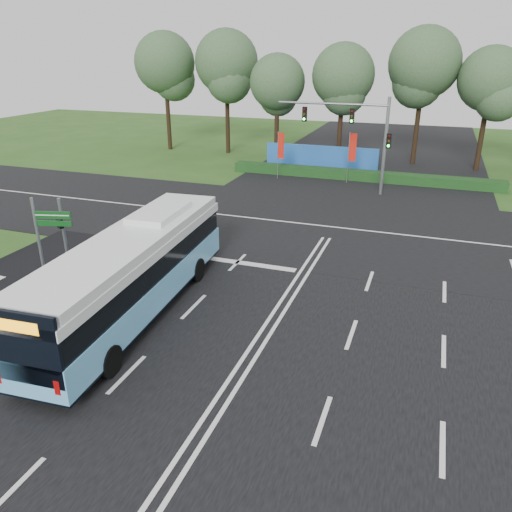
{
  "coord_description": "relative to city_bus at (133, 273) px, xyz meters",
  "views": [
    {
      "loc": [
        5.35,
        -16.54,
        10.0
      ],
      "look_at": [
        -1.24,
        2.0,
        1.85
      ],
      "focal_mm": 35.0,
      "sensor_mm": 36.0,
      "label": 1
    }
  ],
  "objects": [
    {
      "name": "pedestrian_signal",
      "position": [
        -5.24,
        2.37,
        0.2
      ],
      "size": [
        0.35,
        0.43,
        3.73
      ],
      "rotation": [
        0.0,
        0.0,
        -0.43
      ],
      "color": "gray",
      "rests_on": "ground"
    },
    {
      "name": "city_bus",
      "position": [
        0.0,
        0.0,
        0.0
      ],
      "size": [
        3.49,
        12.86,
        3.65
      ],
      "rotation": [
        0.0,
        0.0,
        0.07
      ],
      "color": "#65B7EB",
      "rests_on": "ground"
    },
    {
      "name": "road_cross",
      "position": [
        5.28,
        13.23,
        -1.81
      ],
      "size": [
        120.0,
        14.0,
        0.05
      ],
      "primitive_type": "cube",
      "color": "black",
      "rests_on": "ground"
    },
    {
      "name": "banner_flag_left",
      "position": [
        -1.22,
        23.94,
        0.73
      ],
      "size": [
        0.57,
        0.16,
        3.89
      ],
      "rotation": [
        0.0,
        0.0,
        -0.19
      ],
      "color": "gray",
      "rests_on": "ground"
    },
    {
      "name": "eucalyptus_row",
      "position": [
        4.55,
        32.69,
        6.49
      ],
      "size": [
        49.34,
        8.47,
        12.06
      ],
      "color": "black",
      "rests_on": "ground"
    },
    {
      "name": "street_sign",
      "position": [
        -4.72,
        0.71,
        0.83
      ],
      "size": [
        1.61,
        0.51,
        4.25
      ],
      "rotation": [
        0.0,
        0.0,
        0.26
      ],
      "color": "gray",
      "rests_on": "ground"
    },
    {
      "name": "road_main",
      "position": [
        5.28,
        1.23,
        -1.82
      ],
      "size": [
        20.0,
        120.0,
        0.04
      ],
      "primitive_type": "cube",
      "color": "black",
      "rests_on": "ground"
    },
    {
      "name": "hedge",
      "position": [
        5.28,
        25.73,
        -1.44
      ],
      "size": [
        22.0,
        1.2,
        0.8
      ],
      "primitive_type": "cube",
      "color": "#173814",
      "rests_on": "ground"
    },
    {
      "name": "blue_hoarding",
      "position": [
        1.28,
        28.23,
        -0.74
      ],
      "size": [
        10.0,
        0.3,
        2.2
      ],
      "primitive_type": "cube",
      "color": "#215CB3",
      "rests_on": "ground"
    },
    {
      "name": "traffic_light_gantry",
      "position": [
        5.49,
        21.73,
        2.83
      ],
      "size": [
        8.41,
        0.28,
        7.0
      ],
      "color": "gray",
      "rests_on": "ground"
    },
    {
      "name": "banner_flag_mid",
      "position": [
        4.52,
        24.42,
        0.84
      ],
      "size": [
        0.6,
        0.15,
        4.08
      ],
      "rotation": [
        0.0,
        0.0,
        0.17
      ],
      "color": "gray",
      "rests_on": "ground"
    },
    {
      "name": "ground",
      "position": [
        5.28,
        1.23,
        -1.84
      ],
      "size": [
        120.0,
        120.0,
        0.0
      ],
      "primitive_type": "plane",
      "color": "#2A521B",
      "rests_on": "ground"
    },
    {
      "name": "kerb_strip",
      "position": [
        -4.82,
        -1.77,
        -1.78
      ],
      "size": [
        0.25,
        18.0,
        0.12
      ],
      "primitive_type": "cube",
      "color": "gray",
      "rests_on": "ground"
    }
  ]
}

